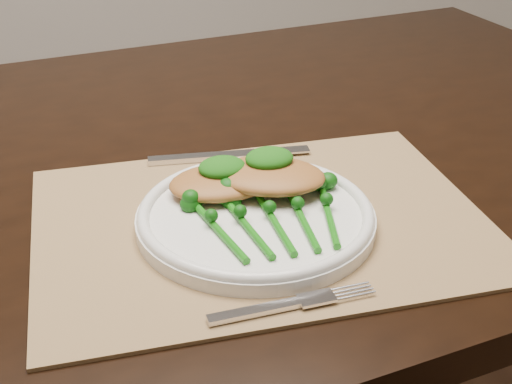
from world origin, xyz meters
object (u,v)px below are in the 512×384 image
object	(u,v)px
placemat	(261,221)
broccolini_bundle	(275,223)
dining_table	(174,375)
dinner_plate	(256,216)
chicken_fillet_left	(223,182)

from	to	relation	value
placemat	broccolini_bundle	bearing A→B (deg)	-83.68
dining_table	broccolini_bundle	size ratio (longest dim) A/B	10.67
dinner_plate	broccolini_bundle	xyz separation A→B (m)	(0.01, -0.03, 0.01)
placemat	broccolini_bundle	size ratio (longest dim) A/B	3.00
placemat	dinner_plate	bearing A→B (deg)	-128.25
placemat	broccolini_bundle	distance (m)	0.05
placemat	chicken_fillet_left	xyz separation A→B (m)	(-0.03, 0.05, 0.03)
broccolini_bundle	chicken_fillet_left	bearing A→B (deg)	112.05
dining_table	broccolini_bundle	xyz separation A→B (m)	(0.08, -0.23, 0.40)
chicken_fillet_left	dinner_plate	bearing A→B (deg)	-68.61
dining_table	placemat	world-z (taller)	placemat
dinner_plate	chicken_fillet_left	size ratio (longest dim) A/B	2.12
dinner_plate	broccolini_bundle	distance (m)	0.03
placemat	chicken_fillet_left	world-z (taller)	chicken_fillet_left
broccolini_bundle	placemat	bearing A→B (deg)	95.06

